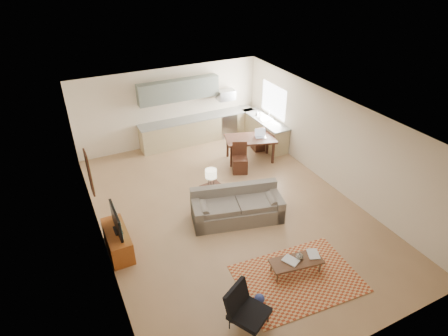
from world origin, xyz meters
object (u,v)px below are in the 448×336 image
coffee_table (296,266)px  console_table (211,195)px  dining_table (250,149)px  sofa (237,206)px  tv_credenza (118,241)px  armchair (250,311)px

coffee_table → console_table: 3.10m
dining_table → console_table: bearing=-124.9°
console_table → dining_table: 2.78m
coffee_table → console_table: bearing=110.6°
sofa → console_table: sofa is taller
sofa → coffee_table: bearing=-69.0°
sofa → dining_table: bearing=68.5°
tv_credenza → dining_table: dining_table is taller
coffee_table → dining_table: bearing=81.0°
tv_credenza → dining_table: bearing=26.2°
sofa → tv_credenza: size_ratio=1.92×
console_table → dining_table: size_ratio=0.40×
sofa → console_table: size_ratio=3.77×
tv_credenza → dining_table: (4.85, 2.38, 0.11)m
sofa → dining_table: 3.16m
armchair → tv_credenza: (-1.71, 3.09, -0.13)m
console_table → sofa: bearing=-76.2°
dining_table → coffee_table: bearing=-91.6°
sofa → tv_credenza: sofa is taller
tv_credenza → console_table: size_ratio=1.97×
coffee_table → armchair: armchair is taller
console_table → dining_table: bearing=30.2°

